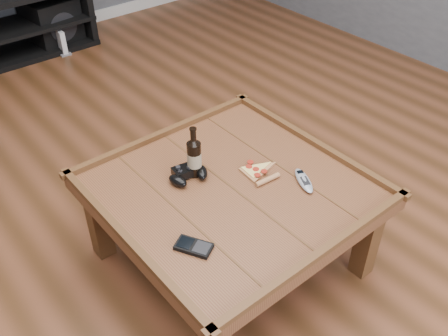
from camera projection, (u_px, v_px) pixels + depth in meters
ground at (230, 260)px, 2.32m from camera, size 6.00×6.00×0.00m
coffee_table at (231, 197)px, 2.07m from camera, size 1.03×1.03×0.48m
media_console at (0, 29)px, 3.83m from camera, size 1.40×0.45×0.50m
beer_bottle at (194, 156)px, 2.04m from camera, size 0.06×0.06×0.23m
game_controller at (188, 174)px, 2.06m from camera, size 0.19×0.14×0.05m
pizza_slice at (257, 172)px, 2.10m from camera, size 0.15×0.22×0.02m
smartphone at (194, 247)px, 1.76m from camera, size 0.12×0.15×0.02m
remote_control at (304, 180)px, 2.05m from camera, size 0.12×0.17×0.02m
subwoofer at (51, 21)px, 4.11m from camera, size 0.42×0.42×0.37m
game_console at (61, 43)px, 4.01m from camera, size 0.10×0.16×0.19m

